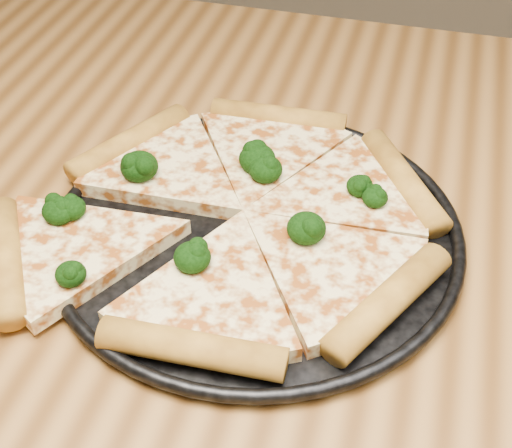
# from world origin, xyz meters

# --- Properties ---
(dining_table) EXTENTS (1.20, 0.90, 0.75)m
(dining_table) POSITION_xyz_m (0.00, 0.00, 0.66)
(dining_table) COLOR olive
(dining_table) RESTS_ON ground
(pizza_pan) EXTENTS (0.37, 0.37, 0.02)m
(pizza_pan) POSITION_xyz_m (-0.04, -0.00, 0.76)
(pizza_pan) COLOR black
(pizza_pan) RESTS_ON dining_table
(pizza) EXTENTS (0.41, 0.36, 0.03)m
(pizza) POSITION_xyz_m (-0.06, 0.00, 0.77)
(pizza) COLOR #FFE59C
(pizza) RESTS_ON pizza_pan
(broccoli_florets) EXTENTS (0.29, 0.22, 0.03)m
(broccoli_florets) POSITION_xyz_m (-0.09, 0.00, 0.78)
(broccoli_florets) COLOR black
(broccoli_florets) RESTS_ON pizza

